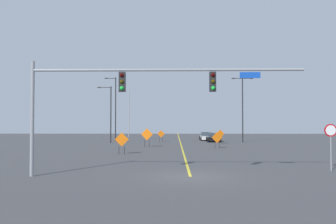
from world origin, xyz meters
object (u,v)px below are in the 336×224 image
at_px(street_lamp_far_left, 110,112).
at_px(car_black_far, 213,137).
at_px(street_lamp_far_right, 128,111).
at_px(construction_sign_median_far, 122,140).
at_px(construction_sign_median_near, 220,135).
at_px(street_lamp_near_right, 115,106).
at_px(construction_sign_left_lane, 147,135).
at_px(construction_sign_right_lane, 161,135).
at_px(stop_sign, 331,138).
at_px(car_white_mid, 206,136).
at_px(street_lamp_near_left, 243,105).
at_px(construction_sign_left_shoulder, 217,138).
at_px(traffic_signal_assembly, 128,89).

xyz_separation_m(street_lamp_far_left, car_black_far, (14.93, 3.28, -3.78)).
height_order(street_lamp_far_right, construction_sign_median_far, street_lamp_far_right).
bearing_deg(construction_sign_median_near, street_lamp_far_left, 173.14).
distance_m(street_lamp_near_right, construction_sign_left_lane, 14.70).
xyz_separation_m(construction_sign_median_near, car_black_far, (-0.36, 5.12, -0.60)).
height_order(construction_sign_median_far, car_black_far, construction_sign_median_far).
distance_m(construction_sign_right_lane, car_black_far, 7.88).
bearing_deg(stop_sign, car_black_far, 96.58).
bearing_deg(street_lamp_far_right, car_white_mid, -39.87).
xyz_separation_m(street_lamp_near_left, construction_sign_left_shoulder, (-5.16, -11.47, -4.35)).
xyz_separation_m(construction_sign_left_lane, construction_sign_left_shoulder, (7.98, -1.65, -0.27)).
height_order(street_lamp_far_right, street_lamp_near_right, street_lamp_near_right).
bearing_deg(street_lamp_near_left, street_lamp_far_right, 137.21).
xyz_separation_m(street_lamp_far_right, street_lamp_near_right, (-0.06, -14.70, 0.32)).
relative_size(street_lamp_near_right, car_white_mid, 2.28).
xyz_separation_m(traffic_signal_assembly, car_black_far, (8.30, 33.01, -4.07)).
distance_m(street_lamp_far_right, construction_sign_right_lane, 19.28).
height_order(traffic_signal_assembly, street_lamp_near_right, street_lamp_near_right).
height_order(street_lamp_near_left, construction_sign_median_far, street_lamp_near_left).
relative_size(street_lamp_near_left, street_lamp_near_right, 0.96).
height_order(construction_sign_left_shoulder, car_white_mid, construction_sign_left_shoulder).
height_order(street_lamp_near_right, construction_sign_median_far, street_lamp_near_right).
xyz_separation_m(street_lamp_near_left, construction_sign_left_lane, (-13.14, -9.82, -4.08)).
xyz_separation_m(street_lamp_near_right, construction_sign_right_lane, (7.28, -2.74, -4.26)).
bearing_deg(street_lamp_near_right, construction_sign_median_far, -78.47).
relative_size(construction_sign_left_lane, car_white_mid, 0.50).
height_order(street_lamp_near_right, car_black_far, street_lamp_near_right).
relative_size(street_lamp_far_right, car_white_mid, 2.11).
height_order(street_lamp_far_left, construction_sign_median_near, street_lamp_far_left).
xyz_separation_m(traffic_signal_assembly, street_lamp_far_left, (-6.63, 29.72, -0.29)).
xyz_separation_m(street_lamp_far_left, construction_sign_left_shoulder, (13.88, -9.62, -3.30)).
height_order(street_lamp_far_right, construction_sign_right_lane, street_lamp_far_right).
bearing_deg(street_lamp_far_right, street_lamp_near_right, -90.24).
relative_size(stop_sign, construction_sign_left_shoulder, 1.53).
distance_m(construction_sign_left_shoulder, car_black_far, 12.95).
bearing_deg(construction_sign_median_near, car_black_far, 94.07).
bearing_deg(car_white_mid, stop_sign, -83.12).
height_order(street_lamp_far_right, car_white_mid, street_lamp_far_right).
relative_size(traffic_signal_assembly, construction_sign_left_shoulder, 8.06).
bearing_deg(stop_sign, construction_sign_right_lane, 111.01).
bearing_deg(street_lamp_near_left, street_lamp_far_left, -174.45).
height_order(car_white_mid, car_black_far, car_white_mid).
distance_m(construction_sign_left_lane, construction_sign_left_shoulder, 8.16).
relative_size(traffic_signal_assembly, street_lamp_far_left, 1.84).
relative_size(street_lamp_far_right, street_lamp_near_right, 0.93).
height_order(construction_sign_right_lane, car_white_mid, construction_sign_right_lane).
height_order(street_lamp_far_left, car_white_mid, street_lamp_far_left).
bearing_deg(street_lamp_far_right, construction_sign_right_lane, -67.53).
distance_m(street_lamp_far_right, construction_sign_median_near, 26.59).
bearing_deg(construction_sign_left_lane, car_white_mid, 61.78).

